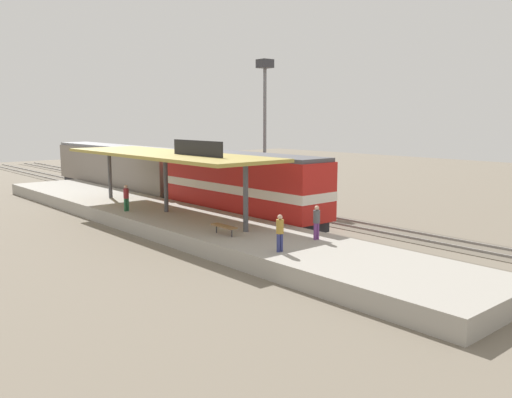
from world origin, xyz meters
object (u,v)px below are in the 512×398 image
freight_car (207,175)px  person_walking (280,231)px  passenger_carriage_single (117,168)px  platform_bench (224,227)px  person_waiting (126,197)px  light_mast (265,100)px  person_boarding (317,221)px  locomotive (240,186)px

freight_car → person_walking: (-10.82, -20.62, -0.12)m
passenger_carriage_single → freight_car: (4.60, -7.82, -0.34)m
platform_bench → person_waiting: 9.86m
passenger_carriage_single → person_waiting: passenger_carriage_single is taller
light_mast → person_boarding: size_ratio=6.84×
passenger_carriage_single → locomotive: bearing=-90.0°
locomotive → person_boarding: size_ratio=8.44×
passenger_carriage_single → light_mast: 15.34m
platform_bench → freight_car: (10.60, 16.20, 0.63)m
passenger_carriage_single → freight_car: bearing=-59.5°
platform_bench → light_mast: (13.80, 12.29, 7.05)m
passenger_carriage_single → person_walking: 29.12m
person_walking → person_boarding: (3.06, 0.59, 0.00)m
platform_bench → passenger_carriage_single: bearing=76.0°
light_mast → person_walking: (-14.02, -16.72, -6.54)m
person_boarding → freight_car: bearing=68.8°
light_mast → platform_bench: bearing=-138.3°
light_mast → person_boarding: 20.57m
passenger_carriage_single → freight_car: 9.08m
locomotive → freight_car: size_ratio=1.20×
person_waiting → person_walking: size_ratio=1.00×
locomotive → platform_bench: bearing=-134.9°
person_walking → freight_car: bearing=62.3°
platform_bench → freight_car: freight_car is taller
freight_car → person_walking: size_ratio=7.02×
platform_bench → person_boarding: person_boarding is taller
platform_bench → passenger_carriage_single: (6.00, 24.01, 0.97)m
person_waiting → person_boarding: 14.06m
locomotive → passenger_carriage_single: (0.00, 18.00, -0.10)m
freight_car → person_boarding: size_ratio=7.02×
locomotive → light_mast: size_ratio=1.23×
platform_bench → person_walking: bearing=-92.9°
platform_bench → person_walking: (-0.22, -4.43, 0.51)m
locomotive → freight_car: 11.18m
freight_car → person_walking: bearing=-117.7°
locomotive → freight_car: bearing=65.7°
person_walking → light_mast: bearing=50.0°
light_mast → person_waiting: light_mast is taller
freight_car → locomotive: bearing=-114.3°
platform_bench → locomotive: bearing=45.1°
locomotive → passenger_carriage_single: size_ratio=0.72×
locomotive → light_mast: light_mast is taller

